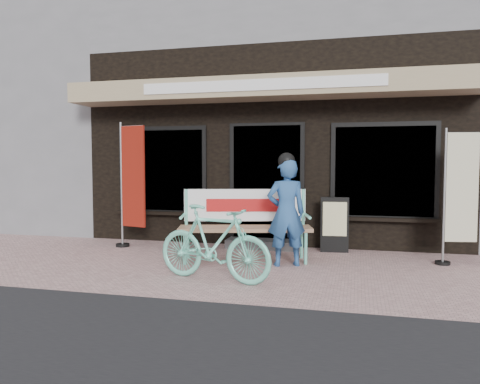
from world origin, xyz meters
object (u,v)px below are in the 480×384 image
(bicycle, at_px, (214,243))
(bench, at_px, (245,219))
(nobori_red, at_px, (131,183))
(menu_stand, at_px, (335,224))
(person, at_px, (286,210))
(nobori_cream, at_px, (459,195))

(bicycle, bearing_deg, bench, 9.92)
(nobori_red, bearing_deg, bench, 1.22)
(bicycle, relative_size, menu_stand, 1.74)
(bench, xyz_separation_m, person, (0.68, -0.25, 0.17))
(bench, relative_size, nobori_red, 0.94)
(person, distance_m, menu_stand, 1.40)
(bicycle, distance_m, menu_stand, 2.68)
(person, relative_size, bicycle, 1.02)
(nobori_cream, bearing_deg, menu_stand, 154.02)
(person, height_order, bicycle, person)
(bench, xyz_separation_m, nobori_cream, (3.11, 0.42, 0.40))
(nobori_red, bearing_deg, nobori_cream, 13.49)
(bicycle, bearing_deg, nobori_red, 61.90)
(bench, bearing_deg, nobori_red, 152.21)
(nobori_cream, relative_size, menu_stand, 2.17)
(person, distance_m, bicycle, 1.37)
(bench, distance_m, menu_stand, 1.63)
(person, bearing_deg, bicycle, -146.27)
(menu_stand, bearing_deg, bench, -149.51)
(menu_stand, bearing_deg, nobori_red, -178.28)
(nobori_red, height_order, nobori_cream, nobori_red)
(person, relative_size, nobori_red, 0.75)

